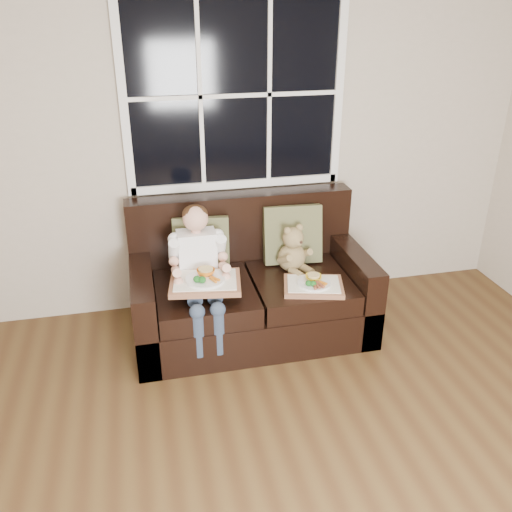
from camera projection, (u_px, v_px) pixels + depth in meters
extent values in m
cube|color=#C2B3A1|center=(237.00, 137.00, 4.01)|extent=(4.50, 0.02, 2.70)
cube|color=black|center=(235.00, 95.00, 3.86)|extent=(1.50, 0.02, 1.25)
cube|color=white|center=(237.00, 184.00, 4.13)|extent=(1.58, 0.04, 0.06)
cube|color=white|center=(123.00, 100.00, 3.69)|extent=(0.06, 0.04, 1.37)
cube|color=white|center=(339.00, 92.00, 4.00)|extent=(0.06, 0.04, 1.37)
cube|color=white|center=(235.00, 96.00, 3.85)|extent=(1.50, 0.03, 0.03)
cube|color=black|center=(252.00, 314.00, 4.04)|extent=(1.70, 0.90, 0.30)
cube|color=black|center=(144.00, 308.00, 3.82)|extent=(0.15, 0.90, 0.60)
cube|color=black|center=(351.00, 285.00, 4.13)|extent=(0.15, 0.90, 0.60)
cube|color=black|center=(241.00, 235.00, 4.16)|extent=(1.70, 0.18, 0.66)
cube|color=black|center=(205.00, 298.00, 3.80)|extent=(0.68, 0.72, 0.15)
cube|color=black|center=(301.00, 287.00, 3.94)|extent=(0.68, 0.72, 0.15)
cube|color=brown|center=(201.00, 245.00, 3.95)|extent=(0.43, 0.24, 0.42)
cube|color=brown|center=(292.00, 234.00, 4.08)|extent=(0.45, 0.23, 0.45)
cube|color=white|center=(197.00, 256.00, 3.79)|extent=(0.27, 0.16, 0.37)
sphere|color=#E2A48A|center=(195.00, 218.00, 3.66)|extent=(0.17, 0.17, 0.17)
ellipsoid|color=#352011|center=(195.00, 214.00, 3.66)|extent=(0.17, 0.17, 0.12)
cylinder|color=#2E3B50|center=(192.00, 289.00, 3.66)|extent=(0.10, 0.33, 0.10)
cylinder|color=#2E3B50|center=(212.00, 287.00, 3.69)|extent=(0.10, 0.33, 0.10)
cylinder|color=#2E3B50|center=(198.00, 335.00, 3.52)|extent=(0.09, 0.09, 0.31)
cylinder|color=#2E3B50|center=(219.00, 332.00, 3.55)|extent=(0.09, 0.09, 0.31)
cylinder|color=#E2A48A|center=(176.00, 260.00, 3.63)|extent=(0.07, 0.33, 0.26)
cylinder|color=#E2A48A|center=(222.00, 256.00, 3.70)|extent=(0.07, 0.33, 0.26)
ellipsoid|color=#998451|center=(292.00, 257.00, 4.00)|extent=(0.26, 0.24, 0.22)
sphere|color=#998451|center=(293.00, 238.00, 3.92)|extent=(0.20, 0.20, 0.16)
sphere|color=#998451|center=(286.00, 230.00, 3.88)|extent=(0.06, 0.06, 0.06)
sphere|color=#998451|center=(300.00, 229.00, 3.90)|extent=(0.06, 0.06, 0.06)
sphere|color=#998451|center=(295.00, 243.00, 3.87)|extent=(0.06, 0.06, 0.06)
sphere|color=#311D15|center=(296.00, 243.00, 3.84)|extent=(0.02, 0.02, 0.02)
cylinder|color=#998451|center=(289.00, 273.00, 3.91)|extent=(0.10, 0.13, 0.06)
cylinder|color=#998451|center=(303.00, 272.00, 3.93)|extent=(0.10, 0.13, 0.06)
cube|color=#9C6646|center=(205.00, 283.00, 3.60)|extent=(0.51, 0.42, 0.04)
cube|color=white|center=(205.00, 280.00, 3.59)|extent=(0.45, 0.36, 0.01)
cylinder|color=white|center=(205.00, 279.00, 3.58)|extent=(0.27, 0.27, 0.02)
imported|color=orange|center=(206.00, 272.00, 3.61)|extent=(0.14, 0.14, 0.04)
cylinder|color=#F8CE87|center=(206.00, 271.00, 3.61)|extent=(0.10, 0.10, 0.02)
ellipsoid|color=#226B23|center=(197.00, 279.00, 3.51)|extent=(0.05, 0.05, 0.04)
ellipsoid|color=#226B23|center=(202.00, 280.00, 3.50)|extent=(0.05, 0.05, 0.04)
cylinder|color=orange|center=(214.00, 280.00, 3.53)|extent=(0.05, 0.07, 0.02)
cube|color=#9C6646|center=(313.00, 286.00, 3.76)|extent=(0.47, 0.40, 0.03)
cube|color=white|center=(313.00, 284.00, 3.75)|extent=(0.41, 0.34, 0.01)
cylinder|color=white|center=(314.00, 283.00, 3.74)|extent=(0.23, 0.23, 0.01)
imported|color=yellow|center=(313.00, 277.00, 3.77)|extent=(0.14, 0.14, 0.03)
cylinder|color=#F8CE87|center=(314.00, 276.00, 3.77)|extent=(0.09, 0.09, 0.02)
ellipsoid|color=#226B23|center=(309.00, 283.00, 3.68)|extent=(0.04, 0.04, 0.04)
ellipsoid|color=#226B23|center=(313.00, 284.00, 3.68)|extent=(0.04, 0.04, 0.04)
cylinder|color=orange|center=(322.00, 283.00, 3.70)|extent=(0.04, 0.06, 0.02)
cylinder|color=brown|center=(317.00, 285.00, 3.68)|extent=(0.03, 0.08, 0.02)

